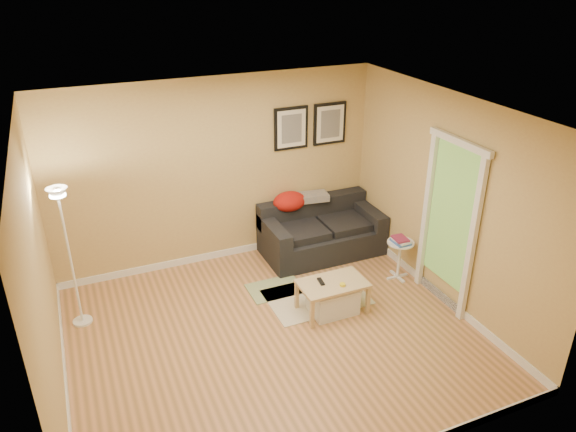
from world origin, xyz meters
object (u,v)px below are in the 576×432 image
Objects in this scene: sofa at (322,230)px; storage_bin at (333,299)px; coffee_table at (332,297)px; side_table at (399,260)px; book_stack at (401,240)px; floor_lamp at (71,262)px.

storage_bin is (-0.54, -1.38, -0.20)m from sofa.
coffee_table is 1.22m from side_table.
sofa is at bearing 110.32° from book_stack.
storage_bin is at bearing -98.87° from coffee_table.
floor_lamp is at bearing 160.86° from storage_bin.
storage_bin is 1.23m from side_table.
floor_lamp is at bearing 148.55° from coffee_table.
storage_bin is at bearing -19.14° from floor_lamp.
sofa is 1.24m from book_stack.
book_stack is (0.62, -1.05, 0.21)m from sofa.
storage_bin is 0.33× the size of floor_lamp.
floor_lamp reaches higher than book_stack.
side_table is at bearing 16.46° from storage_bin.
floor_lamp reaches higher than side_table.
side_table is 4.11m from floor_lamp.
sofa is 1.47m from coffee_table.
coffee_table is (-0.54, -1.36, -0.17)m from sofa.
side_table reaches higher than storage_bin.
sofa is 1.22m from side_table.
storage_bin is at bearing -174.47° from book_stack.
coffee_table is 3.26× the size of book_stack.
coffee_table is at bearing -18.80° from floor_lamp.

